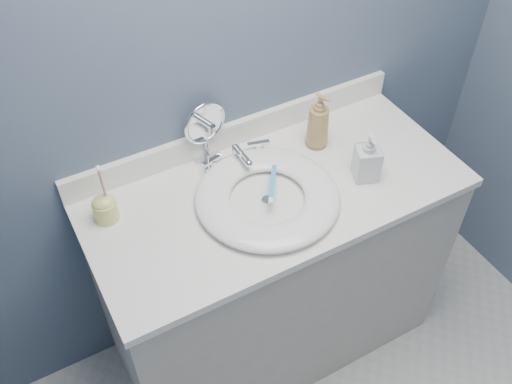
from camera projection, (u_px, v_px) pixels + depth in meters
back_wall at (234, 61)px, 1.75m from camera, size 2.20×0.02×2.40m
vanity_cabinet at (273, 275)px, 2.13m from camera, size 1.20×0.55×0.85m
countertop at (276, 193)px, 1.82m from camera, size 1.22×0.57×0.03m
backsplash at (237, 132)px, 1.94m from camera, size 1.22×0.02×0.09m
basin at (267, 197)px, 1.76m from camera, size 0.45×0.45×0.04m
drain at (267, 200)px, 1.77m from camera, size 0.04×0.04×0.01m
faucet at (238, 157)px, 1.87m from camera, size 0.25×0.13×0.07m
makeup_mirror at (205, 129)px, 1.82m from camera, size 0.15×0.09×0.23m
soap_bottle_amber at (318, 121)px, 1.89m from camera, size 0.10×0.10×0.21m
soap_bottle_clear at (368, 157)px, 1.79m from camera, size 0.10×0.10×0.17m
toothbrush_holder at (105, 207)px, 1.69m from camera, size 0.07×0.07×0.21m
toothbrush_lying at (272, 185)px, 1.76m from camera, size 0.11×0.15×0.02m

